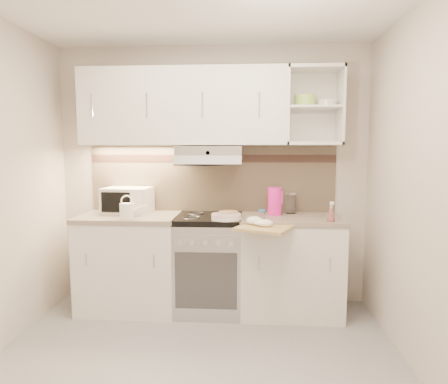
# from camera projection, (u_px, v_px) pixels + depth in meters

# --- Properties ---
(ground) EXTENTS (3.00, 3.00, 0.00)m
(ground) POSITION_uv_depth(u_px,v_px,m) (193.00, 375.00, 2.68)
(ground) COLOR #9B9A9D
(ground) RESTS_ON ground
(room_shell) EXTENTS (3.04, 2.84, 2.52)m
(room_shell) POSITION_uv_depth(u_px,v_px,m) (199.00, 133.00, 2.87)
(room_shell) COLOR beige
(room_shell) RESTS_ON ground
(base_cabinet_left) EXTENTS (0.90, 0.60, 0.86)m
(base_cabinet_left) POSITION_uv_depth(u_px,v_px,m) (131.00, 264.00, 3.78)
(base_cabinet_left) COLOR white
(base_cabinet_left) RESTS_ON ground
(worktop_left) EXTENTS (0.92, 0.62, 0.04)m
(worktop_left) POSITION_uv_depth(u_px,v_px,m) (129.00, 217.00, 3.73)
(worktop_left) COLOR gray
(worktop_left) RESTS_ON base_cabinet_left
(base_cabinet_right) EXTENTS (0.90, 0.60, 0.86)m
(base_cabinet_right) POSITION_uv_depth(u_px,v_px,m) (290.00, 267.00, 3.68)
(base_cabinet_right) COLOR white
(base_cabinet_right) RESTS_ON ground
(worktop_right) EXTENTS (0.92, 0.62, 0.04)m
(worktop_right) POSITION_uv_depth(u_px,v_px,m) (291.00, 219.00, 3.63)
(worktop_right) COLOR gray
(worktop_right) RESTS_ON base_cabinet_right
(electric_range) EXTENTS (0.60, 0.60, 0.90)m
(electric_range) POSITION_uv_depth(u_px,v_px,m) (209.00, 263.00, 3.73)
(electric_range) COLOR #B7B7BC
(electric_range) RESTS_ON ground
(microwave) EXTENTS (0.46, 0.36, 0.24)m
(microwave) POSITION_uv_depth(u_px,v_px,m) (127.00, 200.00, 3.83)
(microwave) COLOR silver
(microwave) RESTS_ON worktop_left
(watering_can) EXTENTS (0.25, 0.13, 0.21)m
(watering_can) POSITION_uv_depth(u_px,v_px,m) (128.00, 210.00, 3.53)
(watering_can) COLOR white
(watering_can) RESTS_ON worktop_left
(plate_stack) EXTENTS (0.26, 0.26, 0.06)m
(plate_stack) POSITION_uv_depth(u_px,v_px,m) (226.00, 217.00, 3.48)
(plate_stack) COLOR white
(plate_stack) RESTS_ON electric_range
(bread_loaf) EXTENTS (0.18, 0.18, 0.04)m
(bread_loaf) POSITION_uv_depth(u_px,v_px,m) (229.00, 214.00, 3.66)
(bread_loaf) COLOR #955C42
(bread_loaf) RESTS_ON electric_range
(pink_pitcher) EXTENTS (0.14, 0.13, 0.26)m
(pink_pitcher) POSITION_uv_depth(u_px,v_px,m) (275.00, 201.00, 3.71)
(pink_pitcher) COLOR #EC1D99
(pink_pitcher) RESTS_ON worktop_right
(glass_jar) EXTENTS (0.11, 0.11, 0.20)m
(glass_jar) POSITION_uv_depth(u_px,v_px,m) (291.00, 203.00, 3.82)
(glass_jar) COLOR silver
(glass_jar) RESTS_ON worktop_right
(spice_jar) EXTENTS (0.06, 0.06, 0.09)m
(spice_jar) POSITION_uv_depth(u_px,v_px,m) (262.00, 214.00, 3.49)
(spice_jar) COLOR silver
(spice_jar) RESTS_ON worktop_right
(spray_bottle) EXTENTS (0.07, 0.07, 0.18)m
(spray_bottle) POSITION_uv_depth(u_px,v_px,m) (331.00, 213.00, 3.38)
(spray_bottle) COLOR #D57E86
(spray_bottle) RESTS_ON worktop_right
(cutting_board) EXTENTS (0.52, 0.50, 0.02)m
(cutting_board) POSITION_uv_depth(u_px,v_px,m) (264.00, 228.00, 3.27)
(cutting_board) COLOR tan
(cutting_board) RESTS_ON base_cabinet_right
(dish_towel) EXTENTS (0.26, 0.23, 0.06)m
(dish_towel) POSITION_uv_depth(u_px,v_px,m) (258.00, 222.00, 3.29)
(dish_towel) COLOR silver
(dish_towel) RESTS_ON cutting_board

